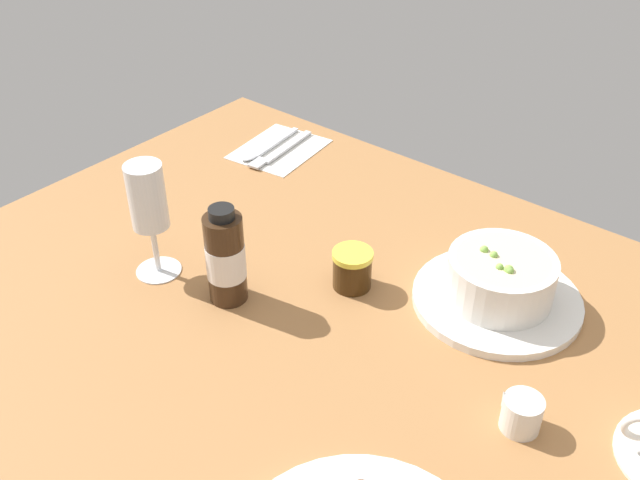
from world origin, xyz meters
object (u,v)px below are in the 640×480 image
object	(u,v)px
creamer_jug	(521,413)
jam_jar	(352,269)
sauce_bottle_brown	(226,258)
cutlery_setting	(277,149)
porridge_bowl	(500,282)
wine_glass	(148,203)

from	to	relation	value
creamer_jug	jam_jar	bearing A→B (deg)	-15.62
sauce_bottle_brown	cutlery_setting	bearing A→B (deg)	-56.80
porridge_bowl	wine_glass	distance (cm)	47.59
porridge_bowl	wine_glass	size ratio (longest dim) A/B	1.31
cutlery_setting	jam_jar	size ratio (longest dim) A/B	3.16
jam_jar	cutlery_setting	bearing A→B (deg)	-33.46
jam_jar	sauce_bottle_brown	xyz separation A→B (cm)	(11.31, 12.50, 3.70)
creamer_jug	wine_glass	world-z (taller)	wine_glass
cutlery_setting	jam_jar	bearing A→B (deg)	146.54
cutlery_setting	porridge_bowl	bearing A→B (deg)	165.38
creamer_jug	sauce_bottle_brown	bearing A→B (deg)	6.14
wine_glass	jam_jar	world-z (taller)	wine_glass
jam_jar	wine_glass	bearing A→B (deg)	32.51
creamer_jug	wine_glass	xyz separation A→B (cm)	(52.28, 6.59, 9.22)
jam_jar	sauce_bottle_brown	bearing A→B (deg)	47.87
porridge_bowl	cutlery_setting	xyz separation A→B (cm)	(51.56, -13.45, -3.20)
porridge_bowl	sauce_bottle_brown	bearing A→B (deg)	37.36
cutlery_setting	wine_glass	distance (cm)	40.64
wine_glass	sauce_bottle_brown	size ratio (longest dim) A/B	1.20
creamer_jug	jam_jar	xyz separation A→B (cm)	(29.15, -8.15, 0.68)
porridge_bowl	creamer_jug	size ratio (longest dim) A/B	4.18
wine_glass	jam_jar	size ratio (longest dim) A/B	3.03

